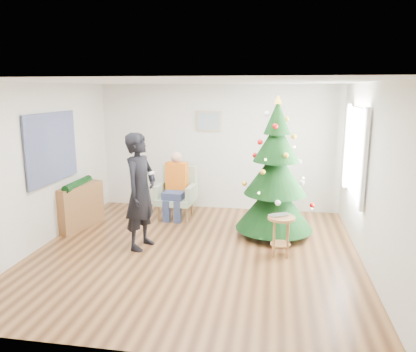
% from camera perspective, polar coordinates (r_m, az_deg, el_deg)
% --- Properties ---
extents(floor, '(5.00, 5.00, 0.00)m').
position_cam_1_polar(floor, '(6.44, -1.80, -10.71)').
color(floor, brown).
rests_on(floor, ground).
extents(ceiling, '(5.00, 5.00, 0.00)m').
position_cam_1_polar(ceiling, '(5.93, -1.97, 13.11)').
color(ceiling, white).
rests_on(ceiling, wall_back).
extents(wall_back, '(5.00, 0.00, 5.00)m').
position_cam_1_polar(wall_back, '(8.48, 1.47, 4.00)').
color(wall_back, silver).
rests_on(wall_back, floor).
extents(wall_front, '(5.00, 0.00, 5.00)m').
position_cam_1_polar(wall_front, '(3.71, -9.58, -6.84)').
color(wall_front, silver).
rests_on(wall_front, floor).
extents(wall_left, '(0.00, 5.00, 5.00)m').
position_cam_1_polar(wall_left, '(6.98, -22.43, 1.33)').
color(wall_left, silver).
rests_on(wall_left, floor).
extents(wall_right, '(0.00, 5.00, 5.00)m').
position_cam_1_polar(wall_right, '(6.08, 21.89, -0.11)').
color(wall_right, silver).
rests_on(wall_right, floor).
extents(window_panel, '(0.04, 1.30, 1.40)m').
position_cam_1_polar(window_panel, '(7.00, 20.10, 3.20)').
color(window_panel, white).
rests_on(window_panel, wall_right).
extents(curtains, '(0.05, 1.75, 1.50)m').
position_cam_1_polar(curtains, '(7.00, 19.86, 3.21)').
color(curtains, white).
rests_on(curtains, wall_right).
extents(christmas_tree, '(1.33, 1.33, 2.40)m').
position_cam_1_polar(christmas_tree, '(6.97, 9.47, 0.25)').
color(christmas_tree, '#3F2816').
rests_on(christmas_tree, floor).
extents(stool, '(0.41, 0.41, 0.62)m').
position_cam_1_polar(stool, '(6.32, 10.20, -8.28)').
color(stool, brown).
rests_on(stool, floor).
extents(laptop, '(0.40, 0.37, 0.03)m').
position_cam_1_polar(laptop, '(6.21, 10.31, -5.55)').
color(laptop, silver).
rests_on(laptop, stool).
extents(armchair, '(0.79, 0.73, 1.00)m').
position_cam_1_polar(armchair, '(8.07, -4.45, -3.22)').
color(armchair, '#96AC8B').
rests_on(armchair, floor).
extents(seated_person, '(0.43, 0.61, 1.30)m').
position_cam_1_polar(seated_person, '(7.95, -4.61, -1.22)').
color(seated_person, navy).
rests_on(seated_person, armchair).
extents(standing_man, '(0.58, 0.75, 1.85)m').
position_cam_1_polar(standing_man, '(6.46, -9.47, -2.14)').
color(standing_man, black).
rests_on(standing_man, floor).
extents(game_controller, '(0.06, 0.13, 0.04)m').
position_cam_1_polar(game_controller, '(6.30, -7.96, 0.43)').
color(game_controller, white).
rests_on(game_controller, standing_man).
extents(console, '(0.57, 1.04, 0.80)m').
position_cam_1_polar(console, '(7.79, -17.67, -4.08)').
color(console, brown).
rests_on(console, floor).
extents(garland, '(0.14, 0.90, 0.14)m').
position_cam_1_polar(garland, '(7.69, -17.87, -1.07)').
color(garland, black).
rests_on(garland, console).
extents(tapestry, '(0.03, 1.50, 1.15)m').
position_cam_1_polar(tapestry, '(7.18, -21.06, 3.73)').
color(tapestry, black).
rests_on(tapestry, wall_left).
extents(framed_picture, '(0.52, 0.05, 0.42)m').
position_cam_1_polar(framed_picture, '(8.42, 0.09, 7.71)').
color(framed_picture, tan).
rests_on(framed_picture, wall_back).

